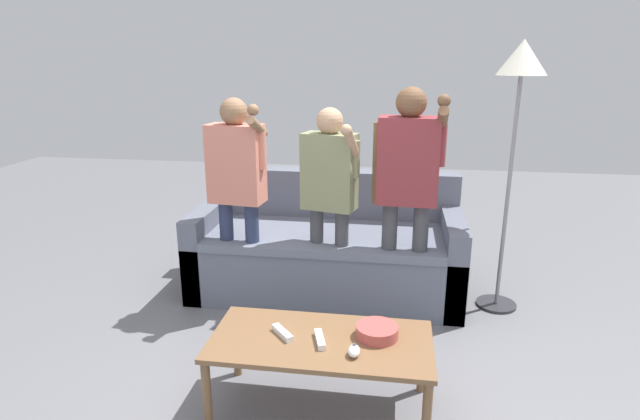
# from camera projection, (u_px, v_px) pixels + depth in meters

# --- Properties ---
(ground_plane) EXTENTS (12.00, 12.00, 0.00)m
(ground_plane) POSITION_uv_depth(u_px,v_px,m) (319.00, 400.00, 2.69)
(ground_plane) COLOR slate
(couch) EXTENTS (1.97, 0.91, 0.86)m
(couch) POSITION_uv_depth(u_px,v_px,m) (328.00, 250.00, 3.93)
(couch) COLOR slate
(couch) RESTS_ON ground
(coffee_table) EXTENTS (1.08, 0.53, 0.40)m
(coffee_table) POSITION_uv_depth(u_px,v_px,m) (321.00, 347.00, 2.52)
(coffee_table) COLOR brown
(coffee_table) RESTS_ON ground
(snack_bowl) EXTENTS (0.21, 0.21, 0.06)m
(snack_bowl) POSITION_uv_depth(u_px,v_px,m) (377.00, 331.00, 2.52)
(snack_bowl) COLOR #B24C47
(snack_bowl) RESTS_ON coffee_table
(game_remote_nunchuk) EXTENTS (0.06, 0.09, 0.05)m
(game_remote_nunchuk) POSITION_uv_depth(u_px,v_px,m) (354.00, 351.00, 2.36)
(game_remote_nunchuk) COLOR white
(game_remote_nunchuk) RESTS_ON coffee_table
(floor_lamp) EXTENTS (0.31, 0.31, 1.83)m
(floor_lamp) POSITION_uv_depth(u_px,v_px,m) (520.00, 83.00, 3.27)
(floor_lamp) COLOR #2D2D33
(floor_lamp) RESTS_ON ground
(player_left) EXTENTS (0.43, 0.32, 1.47)m
(player_left) POSITION_uv_depth(u_px,v_px,m) (237.00, 179.00, 3.48)
(player_left) COLOR #2D3856
(player_left) RESTS_ON ground
(player_center) EXTENTS (0.41, 0.38, 1.42)m
(player_center) POSITION_uv_depth(u_px,v_px,m) (329.00, 187.00, 3.43)
(player_center) COLOR #47474C
(player_center) RESTS_ON ground
(player_right) EXTENTS (0.46, 0.32, 1.55)m
(player_right) POSITION_uv_depth(u_px,v_px,m) (408.00, 178.00, 3.30)
(player_right) COLOR #47474C
(player_right) RESTS_ON ground
(game_remote_wand_near) EXTENTS (0.08, 0.16, 0.03)m
(game_remote_wand_near) POSITION_uv_depth(u_px,v_px,m) (320.00, 339.00, 2.48)
(game_remote_wand_near) COLOR white
(game_remote_wand_near) RESTS_ON coffee_table
(game_remote_wand_far) EXTENTS (0.13, 0.14, 0.03)m
(game_remote_wand_far) POSITION_uv_depth(u_px,v_px,m) (282.00, 333.00, 2.53)
(game_remote_wand_far) COLOR white
(game_remote_wand_far) RESTS_ON coffee_table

